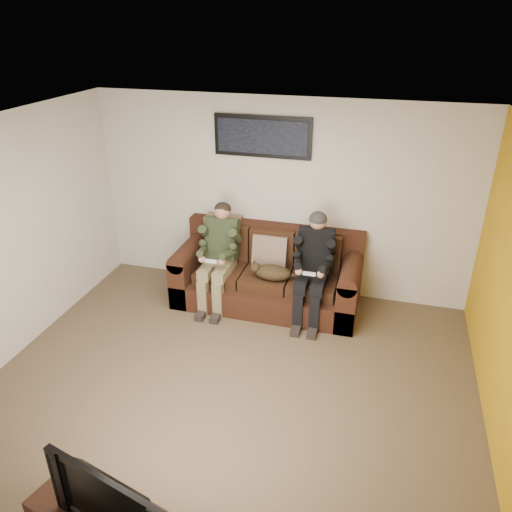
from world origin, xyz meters
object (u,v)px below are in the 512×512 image
(sofa, at_px, (269,275))
(person_right, at_px, (314,261))
(framed_poster, at_px, (262,137))
(cat, at_px, (271,272))
(television, at_px, (118,497))
(person_left, at_px, (219,249))

(sofa, xyz_separation_m, person_right, (0.61, -0.20, 0.39))
(framed_poster, bearing_deg, cat, -65.76)
(sofa, height_order, cat, sofa)
(cat, xyz_separation_m, television, (-0.13, -3.50, 0.16))
(cat, relative_size, framed_poster, 0.53)
(cat, height_order, framed_poster, framed_poster)
(framed_poster, bearing_deg, person_left, -125.38)
(sofa, height_order, person_right, person_right)
(sofa, xyz_separation_m, framed_poster, (-0.20, 0.38, 1.73))
(framed_poster, bearing_deg, television, -87.72)
(person_left, bearing_deg, framed_poster, 54.62)
(framed_poster, bearing_deg, person_right, -35.54)
(sofa, height_order, person_left, person_left)
(person_left, relative_size, cat, 2.02)
(person_left, bearing_deg, sofa, 18.04)
(person_right, xyz_separation_m, cat, (-0.51, -0.09, -0.19))
(cat, xyz_separation_m, framed_poster, (-0.30, 0.67, 1.53))
(sofa, distance_m, cat, 0.37)
(sofa, relative_size, cat, 3.60)
(person_left, height_order, television, person_left)
(person_right, bearing_deg, television, -100.23)
(sofa, height_order, framed_poster, framed_poster)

